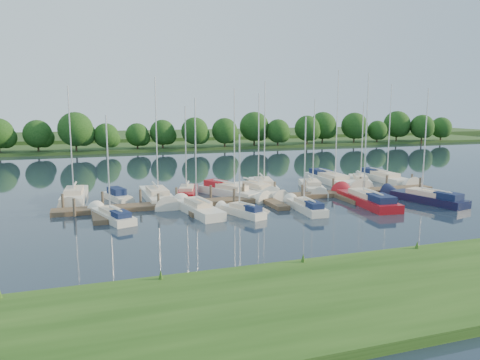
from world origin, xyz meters
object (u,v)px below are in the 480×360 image
object	(u,v)px
sailboat_n_0	(74,197)
sailboat_s_2	(242,212)
motorboat	(118,197)
dock	(267,200)
sailboat_n_5	(257,191)

from	to	relation	value
sailboat_n_0	sailboat_s_2	world-z (taller)	sailboat_n_0
sailboat_n_0	motorboat	world-z (taller)	sailboat_n_0
motorboat	sailboat_s_2	xyz separation A→B (m)	(9.72, -10.29, -0.01)
motorboat	dock	bearing A→B (deg)	140.86
dock	motorboat	size ratio (longest dim) A/B	7.78
sailboat_n_5	sailboat_s_2	distance (m)	9.99
dock	motorboat	world-z (taller)	motorboat
sailboat_n_0	sailboat_n_5	distance (m)	18.84
motorboat	sailboat_s_2	size ratio (longest dim) A/B	0.70
motorboat	sailboat_n_5	bearing A→B (deg)	156.66
sailboat_s_2	sailboat_n_5	bearing A→B (deg)	41.15
sailboat_n_0	dock	bearing A→B (deg)	163.11
dock	sailboat_s_2	xyz separation A→B (m)	(-4.22, -4.74, 0.12)
sailboat_n_5	sailboat_s_2	size ratio (longest dim) A/B	1.52
sailboat_n_5	sailboat_s_2	world-z (taller)	sailboat_n_5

